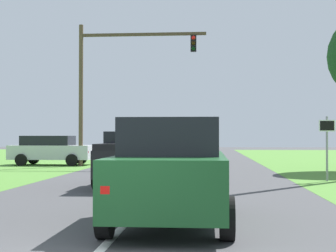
{
  "coord_description": "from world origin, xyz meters",
  "views": [
    {
      "loc": [
        1.59,
        -5.89,
        1.69
      ],
      "look_at": [
        -0.18,
        16.5,
        2.13
      ],
      "focal_mm": 54.55,
      "sensor_mm": 36.0,
      "label": 1
    }
  ],
  "objects_px": {
    "traffic_light": "(112,73)",
    "red_suv_near": "(172,169)",
    "pickup_truck_lead": "(134,158)",
    "keep_moving_sign": "(327,140)",
    "crossing_suv_far": "(51,150)"
  },
  "relations": [
    {
      "from": "pickup_truck_lead",
      "to": "keep_moving_sign",
      "type": "bearing_deg",
      "value": 18.3
    },
    {
      "from": "red_suv_near",
      "to": "keep_moving_sign",
      "type": "xyz_separation_m",
      "value": [
        5.12,
        9.62,
        0.51
      ]
    },
    {
      "from": "keep_moving_sign",
      "to": "crossing_suv_far",
      "type": "xyz_separation_m",
      "value": [
        -13.57,
        9.63,
        -0.65
      ]
    },
    {
      "from": "traffic_light",
      "to": "crossing_suv_far",
      "type": "xyz_separation_m",
      "value": [
        -3.78,
        0.89,
        -4.32
      ]
    },
    {
      "from": "traffic_light",
      "to": "crossing_suv_far",
      "type": "relative_size",
      "value": 1.67
    },
    {
      "from": "keep_moving_sign",
      "to": "traffic_light",
      "type": "bearing_deg",
      "value": 138.23
    },
    {
      "from": "keep_moving_sign",
      "to": "red_suv_near",
      "type": "bearing_deg",
      "value": -118.02
    },
    {
      "from": "traffic_light",
      "to": "crossing_suv_far",
      "type": "height_order",
      "value": "traffic_light"
    },
    {
      "from": "traffic_light",
      "to": "red_suv_near",
      "type": "bearing_deg",
      "value": -75.73
    },
    {
      "from": "red_suv_near",
      "to": "crossing_suv_far",
      "type": "bearing_deg",
      "value": 113.7
    },
    {
      "from": "traffic_light",
      "to": "crossing_suv_far",
      "type": "bearing_deg",
      "value": 166.82
    },
    {
      "from": "keep_moving_sign",
      "to": "crossing_suv_far",
      "type": "bearing_deg",
      "value": 144.64
    },
    {
      "from": "pickup_truck_lead",
      "to": "keep_moving_sign",
      "type": "xyz_separation_m",
      "value": [
        6.93,
        2.29,
        0.6
      ]
    },
    {
      "from": "red_suv_near",
      "to": "pickup_truck_lead",
      "type": "bearing_deg",
      "value": 103.84
    },
    {
      "from": "red_suv_near",
      "to": "pickup_truck_lead",
      "type": "height_order",
      "value": "red_suv_near"
    }
  ]
}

